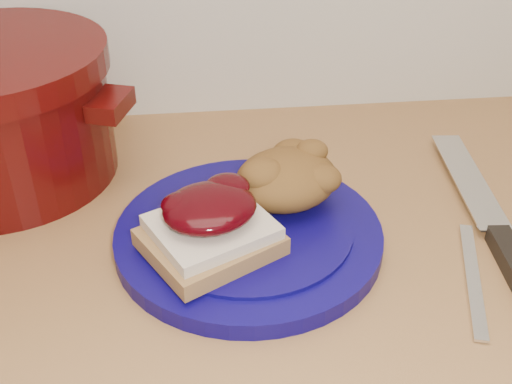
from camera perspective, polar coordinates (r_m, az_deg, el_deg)
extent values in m
cylinder|color=#0B0550|center=(0.67, -0.66, -3.88)|extent=(0.37, 0.37, 0.02)
cube|color=olive|center=(0.63, -4.11, -4.42)|extent=(0.15, 0.15, 0.02)
cube|color=beige|center=(0.62, -3.99, -3.11)|extent=(0.14, 0.13, 0.01)
ellipsoid|color=black|center=(0.61, -4.15, -1.38)|extent=(0.12, 0.11, 0.03)
ellipsoid|color=brown|center=(0.68, 2.70, 1.16)|extent=(0.14, 0.13, 0.06)
cube|color=silver|center=(0.80, 18.33, 1.16)|extent=(0.05, 0.21, 0.00)
cube|color=silver|center=(0.66, 18.71, -7.20)|extent=(0.06, 0.17, 0.00)
cube|color=#3B0605|center=(0.73, -12.82, 7.59)|extent=(0.05, 0.07, 0.02)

